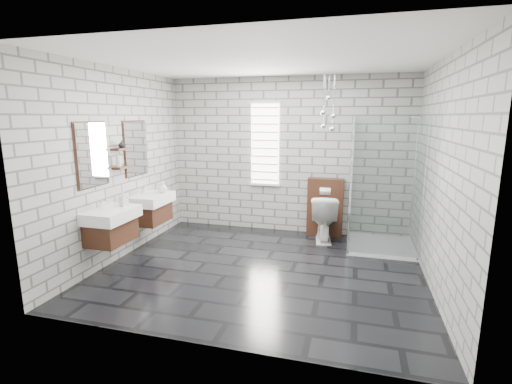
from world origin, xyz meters
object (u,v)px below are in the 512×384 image
at_px(cistern_panel, 325,207).
at_px(shower_enclosure, 376,218).
at_px(toilet, 324,217).
at_px(vanity_right, 149,200).
at_px(vanity_left, 109,216).

relative_size(cistern_panel, shower_enclosure, 0.49).
bearing_deg(toilet, cistern_panel, -97.12).
xyz_separation_m(vanity_right, toilet, (2.60, 1.05, -0.37)).
relative_size(vanity_right, toilet, 2.05).
xyz_separation_m(vanity_left, toilet, (2.60, 2.03, -0.37)).
xyz_separation_m(vanity_right, shower_enclosure, (3.41, 0.79, -0.25)).
bearing_deg(vanity_right, toilet, 22.10).
distance_m(shower_enclosure, toilet, 0.86).
xyz_separation_m(vanity_right, cistern_panel, (2.60, 1.30, -0.26)).
relative_size(vanity_left, shower_enclosure, 0.77).
relative_size(vanity_left, cistern_panel, 1.57).
relative_size(vanity_left, vanity_right, 1.00).
bearing_deg(cistern_panel, shower_enclosure, -32.52).
height_order(vanity_right, cistern_panel, vanity_right).
distance_m(vanity_right, cistern_panel, 2.92).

